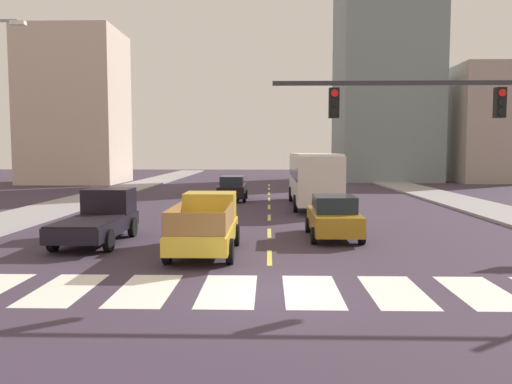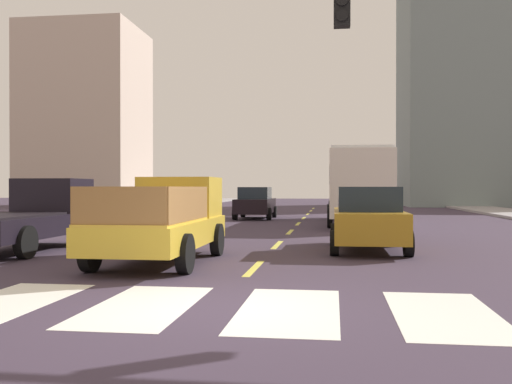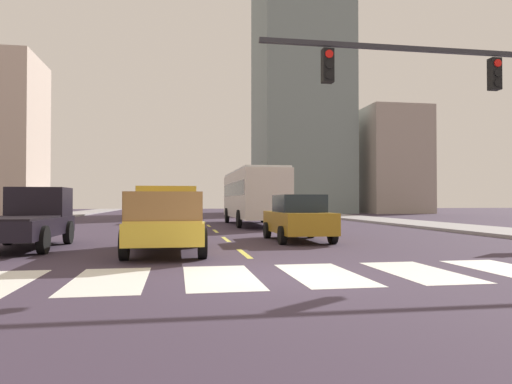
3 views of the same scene
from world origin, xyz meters
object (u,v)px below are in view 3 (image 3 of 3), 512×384
sedan_mid (166,210)px  city_bus (253,193)px  pickup_dark (29,219)px  sedan_near_right (298,218)px  pickup_stakebed (166,220)px

sedan_mid → city_bus: bearing=-35.6°
pickup_dark → sedan_near_right: size_ratio=1.18×
pickup_stakebed → pickup_dark: 4.75m
pickup_stakebed → sedan_near_right: pickup_stakebed is taller
pickup_dark → sedan_near_right: 9.20m
pickup_stakebed → pickup_dark: same height
sedan_near_right → pickup_stakebed: bearing=-151.7°
pickup_stakebed → city_bus: 15.23m
pickup_dark → sedan_mid: (3.99, 16.21, -0.06)m
city_bus → sedan_mid: bearing=144.2°
pickup_stakebed → sedan_mid: bearing=91.3°
pickup_dark → sedan_mid: bearing=75.5°
sedan_near_right → city_bus: bearing=87.1°
pickup_dark → sedan_near_right: bearing=5.1°
sedan_mid → pickup_dark: bearing=-104.5°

